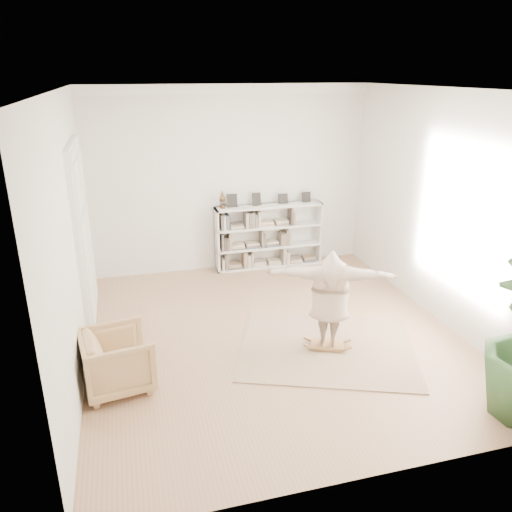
{
  "coord_description": "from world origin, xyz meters",
  "views": [
    {
      "loc": [
        -2.02,
        -6.48,
        3.83
      ],
      "look_at": [
        -0.17,
        0.4,
        1.17
      ],
      "focal_mm": 35.0,
      "sensor_mm": 36.0,
      "label": 1
    }
  ],
  "objects_px": {
    "armchair": "(117,360)",
    "person": "(330,296)",
    "bookshelf": "(269,237)",
    "rocker_board": "(327,345)"
  },
  "relations": [
    {
      "from": "armchair",
      "to": "person",
      "type": "xyz_separation_m",
      "value": [
        2.94,
        0.18,
        0.46
      ]
    },
    {
      "from": "bookshelf",
      "to": "rocker_board",
      "type": "height_order",
      "value": "bookshelf"
    },
    {
      "from": "armchair",
      "to": "rocker_board",
      "type": "height_order",
      "value": "armchair"
    },
    {
      "from": "armchair",
      "to": "person",
      "type": "relative_size",
      "value": 0.48
    },
    {
      "from": "bookshelf",
      "to": "person",
      "type": "height_order",
      "value": "bookshelf"
    },
    {
      "from": "bookshelf",
      "to": "rocker_board",
      "type": "relative_size",
      "value": 4.04
    },
    {
      "from": "armchair",
      "to": "rocker_board",
      "type": "distance_m",
      "value": 2.97
    },
    {
      "from": "armchair",
      "to": "bookshelf",
      "type": "bearing_deg",
      "value": -49.68
    },
    {
      "from": "rocker_board",
      "to": "bookshelf",
      "type": "bearing_deg",
      "value": 109.42
    },
    {
      "from": "rocker_board",
      "to": "person",
      "type": "distance_m",
      "value": 0.78
    }
  ]
}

